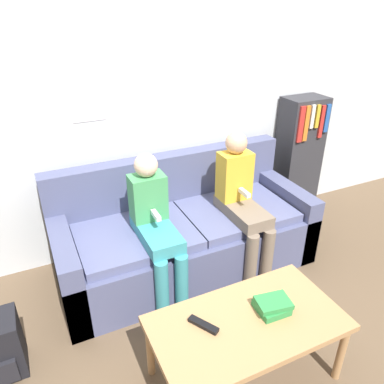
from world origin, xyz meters
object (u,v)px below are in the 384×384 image
Objects in this scene: couch at (184,234)px; coffee_table at (247,327)px; bookshelf at (298,158)px; person_left at (155,224)px; tv_remote at (203,325)px; person_right at (242,199)px.

couch reaches higher than coffee_table.
bookshelf is at bearing 13.24° from couch.
person_left is (-0.19, 0.87, 0.20)m from coffee_table.
bookshelf reaches higher than tv_remote.
bookshelf reaches higher than couch.
couch reaches higher than tv_remote.
tv_remote is (-0.34, -1.00, 0.15)m from couch.
tv_remote is 2.13m from bookshelf.
person_left reaches higher than coffee_table.
couch is 1.87× the size of person_left.
coffee_table is at bearing -77.77° from person_left.
coffee_table is 0.89× the size of bookshelf.
bookshelf is (1.33, 0.31, 0.30)m from couch.
coffee_table is at bearing -136.15° from bookshelf.
person_left is 0.96× the size of person_right.
coffee_table is 0.91m from person_left.
bookshelf is (1.67, 1.32, 0.15)m from tv_remote.
bookshelf is at bearing 28.31° from person_right.
tv_remote is at bearing -108.84° from couch.
person_right is (0.39, -0.19, 0.32)m from couch.
coffee_table is (-0.11, -1.07, 0.10)m from couch.
couch is at bearing -166.76° from bookshelf.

